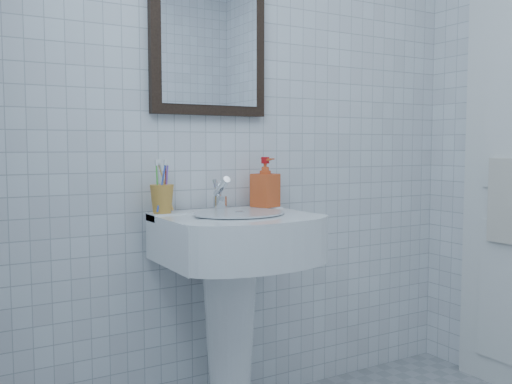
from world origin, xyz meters
TOP-DOWN VIEW (x-y plane):
  - wall_back at (0.00, 1.20)m, footprint 2.20×0.02m
  - wall_left at (-1.10, 0.00)m, footprint 0.02×2.40m
  - washbasin at (-0.20, 0.99)m, footprint 0.56×0.41m
  - faucet at (-0.20, 1.09)m, footprint 0.06×0.12m
  - toothbrush_cup at (-0.43, 1.11)m, footprint 0.11×0.11m
  - soap_dispenser at (0.02, 1.10)m, footprint 0.12×0.12m
  - wall_mirror at (-0.20, 1.18)m, footprint 0.50×0.04m
  - towel_ring at (1.06, 0.71)m, footprint 0.01×0.18m
  - hand_towel at (1.04, 0.71)m, footprint 0.03×0.16m

SIDE VIEW (x-z plane):
  - washbasin at x=-0.20m, z-range 0.15..1.02m
  - hand_towel at x=1.04m, z-range 0.68..1.06m
  - faucet at x=-0.20m, z-range 0.85..0.98m
  - toothbrush_cup at x=-0.43m, z-range 0.86..0.97m
  - soap_dispenser at x=0.02m, z-range 0.86..1.07m
  - towel_ring at x=1.06m, z-range 0.96..1.14m
  - wall_back at x=0.00m, z-range 0.00..2.50m
  - wall_left at x=-1.10m, z-range 0.00..2.50m
  - wall_mirror at x=-0.20m, z-range 1.24..1.86m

